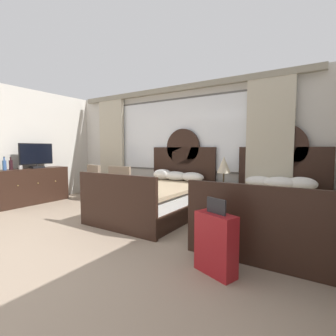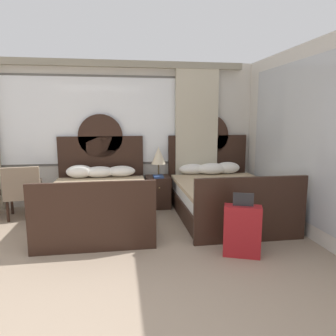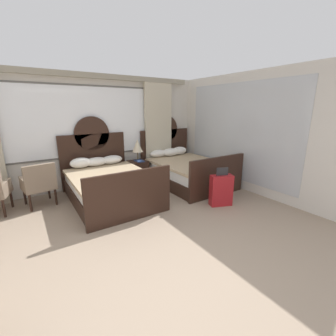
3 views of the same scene
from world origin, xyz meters
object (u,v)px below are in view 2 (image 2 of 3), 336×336
Objects in this scene: table_lamp_on_nightstand at (159,156)px; armchair_by_window_left at (23,189)px; bed_near_window at (99,201)px; bed_near_mirror at (223,196)px; suitcase_on_floor at (242,231)px; nightstand_between_beds at (158,192)px; book_on_nightstand at (158,176)px.

table_lamp_on_nightstand is 0.62× the size of armchair_by_window_left.
bed_near_mirror is (2.06, 0.00, 0.00)m from bed_near_window.
bed_near_mirror is 1.56m from suitcase_on_floor.
book_on_nightstand reaches higher than nightstand_between_beds.
nightstand_between_beds is (-1.03, 0.70, -0.06)m from bed_near_mirror.
bed_near_mirror is 2.80× the size of suitcase_on_floor.
bed_near_mirror reaches higher than table_lamp_on_nightstand.
suitcase_on_floor is at bearing -72.10° from table_lamp_on_nightstand.
armchair_by_window_left is 3.62m from suitcase_on_floor.
table_lamp_on_nightstand is (1.05, 0.74, 0.61)m from bed_near_window.
book_on_nightstand is (1.03, 0.61, 0.24)m from bed_near_window.
table_lamp_on_nightstand reaches higher than book_on_nightstand.
bed_near_window is at bearing -18.48° from armchair_by_window_left.
table_lamp_on_nightstand is 2.12× the size of book_on_nightstand.
suitcase_on_floor is (0.75, -2.14, -0.28)m from book_on_nightstand.
table_lamp_on_nightstand reaches higher than armchair_by_window_left.
book_on_nightstand is (-1.03, 0.61, 0.24)m from bed_near_mirror.
bed_near_window is 1.00× the size of bed_near_mirror.
table_lamp_on_nightstand is 0.39m from book_on_nightstand.
suitcase_on_floor reaches higher than nightstand_between_beds.
nightstand_between_beds is 1.06× the size of table_lamp_on_nightstand.
bed_near_mirror is 1.22m from book_on_nightstand.
armchair_by_window_left reaches higher than suitcase_on_floor.
bed_near_mirror is 8.48× the size of book_on_nightstand.
armchair_by_window_left is at bearing 161.52° from bed_near_window.
suitcase_on_floor is at bearing -70.63° from book_on_nightstand.
bed_near_window is 8.48× the size of book_on_nightstand.
table_lamp_on_nightstand is 2.38m from armchair_by_window_left.
bed_near_window is at bearing -149.24° from book_on_nightstand.
bed_near_mirror is at bearing -36.18° from table_lamp_on_nightstand.
nightstand_between_beds is at bearing -121.11° from table_lamp_on_nightstand.
nightstand_between_beds is at bearing 90.86° from book_on_nightstand.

